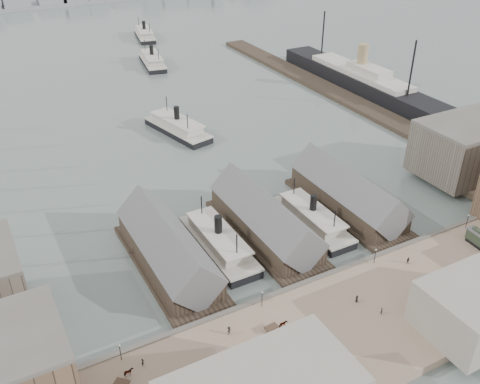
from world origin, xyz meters
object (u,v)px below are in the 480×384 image
ocean_steamer (360,79)px  horse_cart_left (127,375)px  horse_cart_center (279,326)px  horse_cart_right (435,308)px  ferry_docked_west (219,242)px

ocean_steamer → horse_cart_left: (-137.36, -103.05, -1.29)m
horse_cart_center → horse_cart_right: size_ratio=1.01×
ferry_docked_west → ocean_steamer: bearing=35.4°
ferry_docked_west → horse_cart_right: bearing=-56.2°
horse_cart_left → horse_cart_right: bearing=-58.1°
ferry_docked_west → horse_cart_left: size_ratio=6.79×
horse_cart_right → horse_cart_left: bearing=61.8°
horse_cart_center → horse_cart_right: 32.61m
ocean_steamer → horse_cart_left: 171.73m
ocean_steamer → horse_cart_center: ocean_steamer is taller
ferry_docked_west → horse_cart_center: (-2.37, -31.06, 0.34)m
horse_cart_right → horse_cart_center: bearing=54.5°
ocean_steamer → horse_cart_right: bearing=-123.3°
horse_cart_right → ferry_docked_west: bearing=18.3°
ocean_steamer → horse_cart_left: bearing=-143.1°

